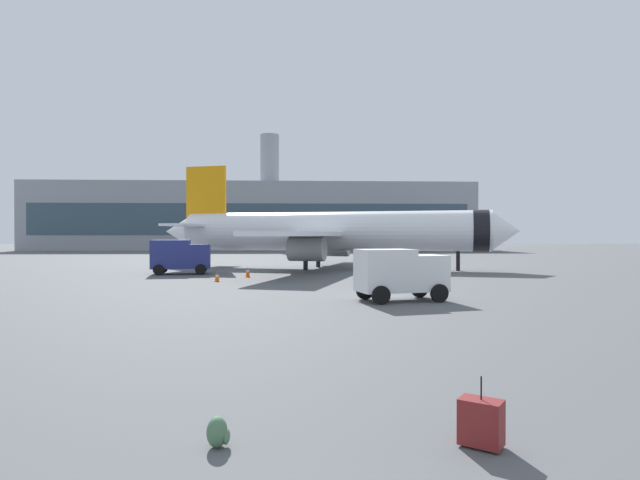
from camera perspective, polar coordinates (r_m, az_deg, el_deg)
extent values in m
cylinder|color=white|center=(50.81, 1.31, 0.98)|extent=(29.81, 12.35, 3.80)
cone|color=white|center=(49.76, 19.81, 0.96)|extent=(3.35, 4.15, 3.61)
cone|color=white|center=(56.87, -15.22, 0.91)|extent=(4.06, 4.20, 3.42)
cylinder|color=black|center=(49.60, 17.28, 0.97)|extent=(2.47, 4.12, 3.88)
cube|color=white|center=(58.83, 2.10, 0.62)|extent=(9.24, 16.70, 0.36)
cube|color=white|center=(43.32, -2.34, 0.66)|extent=(9.24, 16.70, 0.36)
cylinder|color=gray|center=(56.40, 1.57, -0.69)|extent=(3.70, 3.03, 2.20)
cylinder|color=gray|center=(45.74, -1.45, -0.97)|extent=(3.70, 3.03, 2.20)
cube|color=orange|center=(55.55, -12.44, 4.64)|extent=(4.31, 1.62, 6.40)
cube|color=white|center=(58.51, -11.46, 1.49)|extent=(4.23, 6.50, 0.24)
cube|color=white|center=(52.81, -14.47, 1.60)|extent=(4.23, 6.50, 0.24)
cylinder|color=black|center=(49.58, 14.97, -2.26)|extent=(0.36, 0.36, 1.80)
cylinder|color=black|center=(53.66, -0.20, -2.04)|extent=(0.44, 0.44, 1.80)
cylinder|color=black|center=(49.03, -1.60, -2.28)|extent=(0.44, 0.44, 1.80)
cylinder|color=white|center=(111.62, 14.58, 0.20)|extent=(19.99, 14.24, 2.78)
cone|color=white|center=(120.95, 18.19, 0.21)|extent=(2.91, 3.18, 2.64)
cone|color=white|center=(102.60, 10.21, 0.18)|extent=(3.33, 3.38, 2.51)
cylinder|color=black|center=(119.66, 17.74, 0.21)|extent=(2.40, 2.94, 2.84)
cube|color=white|center=(114.93, 12.10, 0.10)|extent=(9.30, 11.76, 0.26)
cube|color=white|center=(107.37, 16.73, 0.06)|extent=(9.30, 11.76, 0.26)
cylinder|color=gray|center=(113.71, 12.79, -0.39)|extent=(2.84, 2.62, 1.61)
cylinder|color=gray|center=(108.51, 15.96, -0.43)|extent=(2.84, 2.62, 1.61)
cube|color=#0C7247|center=(104.25, 11.09, 1.63)|extent=(2.85, 1.97, 4.69)
cube|color=white|center=(105.60, 10.03, 0.43)|extent=(3.98, 4.73, 0.18)
cube|color=white|center=(102.36, 11.90, 0.42)|extent=(3.98, 4.73, 0.18)
cylinder|color=black|center=(118.52, 17.31, -0.78)|extent=(0.26, 0.26, 1.32)
cylinder|color=black|center=(111.68, 13.40, -0.85)|extent=(0.32, 0.32, 1.32)
cylinder|color=black|center=(109.40, 14.79, -0.88)|extent=(0.32, 0.32, 1.32)
cube|color=navy|center=(45.17, -13.09, -1.75)|extent=(1.94, 2.39, 2.04)
cube|color=#1E232D|center=(45.12, -12.18, -1.14)|extent=(0.32, 1.97, 0.84)
cube|color=navy|center=(45.37, -16.11, -1.52)|extent=(3.37, 2.56, 2.40)
cylinder|color=black|center=(46.37, -12.85, -3.01)|extent=(0.92, 0.33, 0.90)
cylinder|color=black|center=(44.08, -13.02, -3.19)|extent=(0.92, 0.33, 0.90)
cylinder|color=black|center=(46.67, -16.98, -2.99)|extent=(0.92, 0.33, 0.90)
cylinder|color=black|center=(44.40, -17.36, -3.17)|extent=(0.92, 0.33, 0.90)
cube|color=white|center=(26.83, 11.51, -3.55)|extent=(2.18, 2.36, 1.78)
cube|color=#1E232D|center=(27.16, 12.91, -2.61)|extent=(0.50, 1.77, 0.74)
cube|color=white|center=(25.87, 7.18, -3.34)|extent=(3.03, 2.56, 2.10)
cylinder|color=black|center=(27.94, 10.90, -5.32)|extent=(0.93, 0.42, 0.90)
cylinder|color=black|center=(26.10, 13.01, -5.73)|extent=(0.93, 0.42, 0.90)
cylinder|color=black|center=(26.68, 4.97, -5.58)|extent=(0.93, 0.42, 0.90)
cylinder|color=black|center=(24.75, 6.74, -6.06)|extent=(0.93, 0.42, 0.90)
cube|color=#F2590C|center=(37.68, -11.27, -4.47)|extent=(0.44, 0.44, 0.04)
cone|color=#F2590C|center=(37.65, -11.27, -3.95)|extent=(0.36, 0.36, 0.64)
cylinder|color=white|center=(37.65, -11.27, -3.90)|extent=(0.23, 0.23, 0.10)
cube|color=#F2590C|center=(41.26, -7.96, -4.03)|extent=(0.44, 0.44, 0.04)
cone|color=#F2590C|center=(41.23, -7.96, -3.45)|extent=(0.36, 0.36, 0.80)
cylinder|color=white|center=(41.22, -7.96, -3.40)|extent=(0.23, 0.23, 0.10)
cube|color=#F2590C|center=(57.71, 8.05, -2.74)|extent=(0.44, 0.44, 0.04)
cone|color=#F2590C|center=(57.70, 8.05, -2.44)|extent=(0.36, 0.36, 0.55)
cylinder|color=white|center=(57.70, 8.05, -2.42)|extent=(0.23, 0.23, 0.10)
cube|color=maroon|center=(8.84, 17.32, -18.60)|extent=(0.75, 0.70, 0.70)
cylinder|color=black|center=(8.68, 17.33, -15.29)|extent=(0.02, 0.02, 0.36)
cylinder|color=black|center=(9.02, 15.86, -20.56)|extent=(0.07, 0.08, 0.08)
cylinder|color=black|center=(8.91, 18.80, -20.85)|extent=(0.07, 0.08, 0.08)
ellipsoid|color=#476B4C|center=(8.67, -11.28, -20.02)|extent=(0.32, 0.40, 0.48)
ellipsoid|color=#476B4C|center=(8.68, -10.30, -20.50)|extent=(0.12, 0.28, 0.24)
cube|color=gray|center=(123.03, -7.15, 2.48)|extent=(99.00, 22.34, 15.06)
cube|color=#334756|center=(111.83, -7.60, 2.29)|extent=(94.05, 0.10, 6.78)
cylinder|color=gray|center=(124.02, -5.56, 8.74)|extent=(4.40, 4.40, 12.00)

